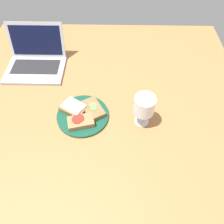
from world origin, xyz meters
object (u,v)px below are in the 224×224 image
object	(u,v)px
plate	(83,115)
sandwich_with_cheese	(74,108)
wine_glass	(144,106)
sandwich_with_cucumber	(93,109)
sandwich_with_tomato	(81,122)
laptop	(36,60)

from	to	relation	value
plate	sandwich_with_cheese	world-z (taller)	sandwich_with_cheese
sandwich_with_cheese	wine_glass	size ratio (longest dim) A/B	0.89
sandwich_with_cucumber	sandwich_with_tomato	world-z (taller)	sandwich_with_tomato
sandwich_with_cheese	wine_glass	xyz separation A→B (cm)	(30.52, -4.81, 7.74)
sandwich_with_tomato	wine_glass	distance (cm)	27.91
sandwich_with_tomato	wine_glass	size ratio (longest dim) A/B	0.80
plate	sandwich_with_cucumber	bearing A→B (deg)	28.09
plate	sandwich_with_cheese	bearing A→B (deg)	148.03
sandwich_with_cucumber	wine_glass	world-z (taller)	wine_glass
sandwich_with_cheese	plate	bearing A→B (deg)	-31.97
sandwich_with_cheese	laptop	xyz separation A→B (cm)	(-24.31, 31.24, 1.07)
sandwich_with_cheese	laptop	distance (cm)	39.60
sandwich_with_cucumber	wine_glass	distance (cm)	23.90
sandwich_with_cheese	sandwich_with_tomato	world-z (taller)	sandwich_with_cheese
sandwich_with_tomato	wine_glass	world-z (taller)	wine_glass
wine_glass	laptop	xyz separation A→B (cm)	(-54.83, 36.05, -6.67)
sandwich_with_cucumber	sandwich_with_tomato	distance (cm)	8.52
sandwich_with_cheese	laptop	bearing A→B (deg)	127.88
plate	wine_glass	size ratio (longest dim) A/B	1.52
plate	wine_glass	xyz separation A→B (cm)	(26.37, -2.22, 9.96)
sandwich_with_cucumber	sandwich_with_tomato	xyz separation A→B (cm)	(-4.62, -7.16, 0.21)
laptop	wine_glass	bearing A→B (deg)	-33.33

